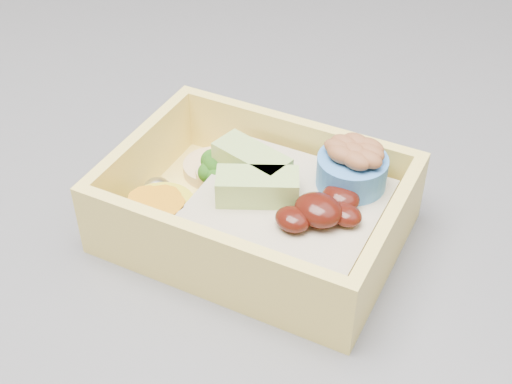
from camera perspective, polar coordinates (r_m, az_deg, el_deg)
The scene contains 1 object.
bento_box at distance 0.47m, azimuth 0.83°, elevation -1.19°, with size 0.22×0.18×0.07m.
Camera 1 is at (0.38, -0.48, 1.26)m, focal length 50.00 mm.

